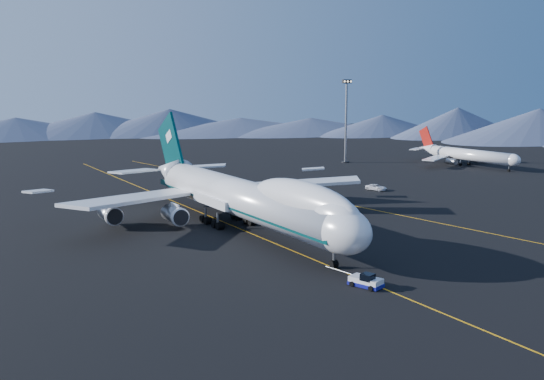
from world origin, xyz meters
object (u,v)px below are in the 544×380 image
boeing_747 (242,197)px  service_van (376,187)px  floodlight_mast (346,121)px  pushback_tug (366,282)px  second_jet (466,155)px

boeing_747 → service_van: (47.36, 19.92, -5.09)m
boeing_747 → floodlight_mast: (75.57, 68.42, 7.97)m
pushback_tug → floodlight_mast: floodlight_mast is taller
pushback_tug → second_jet: second_jet is taller
second_jet → floodlight_mast: size_ratio=1.50×
second_jet → service_van: second_jet is taller
second_jet → service_van: size_ratio=7.88×
service_van → second_jet: bearing=4.4°
pushback_tug → second_jet: size_ratio=0.11×
service_van → pushback_tug: bearing=-148.7°
second_jet → floodlight_mast: (-27.67, 26.46, 10.26)m
second_jet → floodlight_mast: 39.64m
pushback_tug → service_van: bearing=30.0°
boeing_747 → pushback_tug: (-1.35, -34.95, -5.25)m
service_van → boeing_747: bearing=-174.3°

